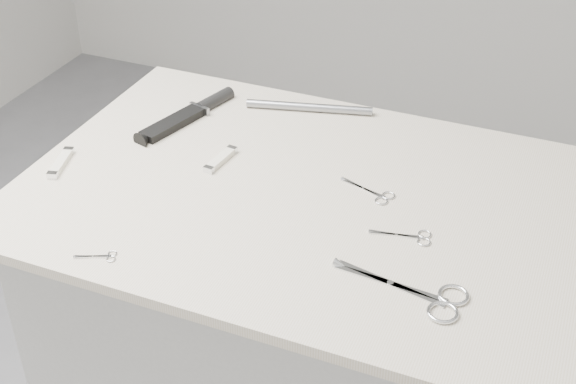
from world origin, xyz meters
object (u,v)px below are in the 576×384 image
at_px(embroidery_scissors_b, 375,194).
at_px(metal_rail, 309,107).
at_px(embroidery_scissors_a, 411,237).
at_px(pocket_knife_b, 221,159).
at_px(pocket_knife_a, 61,162).
at_px(plinth, 300,376).
at_px(large_shears, 427,296).
at_px(tiny_scissors, 102,256).
at_px(sheathed_knife, 192,112).

distance_m(embroidery_scissors_b, metal_rail, 0.33).
bearing_deg(embroidery_scissors_a, pocket_knife_b, 156.01).
bearing_deg(pocket_knife_a, plinth, -94.34).
height_order(plinth, large_shears, large_shears).
relative_size(embroidery_scissors_a, embroidery_scissors_b, 0.97).
height_order(embroidery_scissors_b, tiny_scissors, same).
distance_m(large_shears, sheathed_knife, 0.69).
bearing_deg(tiny_scissors, pocket_knife_a, 113.45).
bearing_deg(embroidery_scissors_a, plinth, 154.36).
height_order(plinth, pocket_knife_a, pocket_knife_a).
distance_m(tiny_scissors, metal_rail, 0.59).
distance_m(embroidery_scissors_a, sheathed_knife, 0.57).
bearing_deg(tiny_scissors, embroidery_scissors_a, 4.30).
relative_size(plinth, large_shears, 4.26).
xyz_separation_m(embroidery_scissors_a, pocket_knife_a, (-0.66, -0.03, 0.00)).
distance_m(embroidery_scissors_a, pocket_knife_b, 0.40).
bearing_deg(embroidery_scissors_b, plinth, -142.76).
relative_size(pocket_knife_a, metal_rail, 0.38).
relative_size(large_shears, sheathed_knife, 0.85).
xyz_separation_m(plinth, embroidery_scissors_a, (0.21, -0.06, 0.47)).
xyz_separation_m(embroidery_scissors_a, pocket_knife_b, (-0.39, 0.09, 0.00)).
distance_m(sheathed_knife, pocket_knife_b, 0.19).
relative_size(tiny_scissors, sheathed_knife, 0.27).
xyz_separation_m(pocket_knife_a, metal_rail, (0.35, 0.37, 0.00)).
xyz_separation_m(embroidery_scissors_a, metal_rail, (-0.31, 0.34, 0.01)).
xyz_separation_m(embroidery_scissors_b, metal_rail, (-0.22, 0.24, 0.01)).
relative_size(sheathed_knife, pocket_knife_b, 2.65).
relative_size(embroidery_scissors_b, pocket_knife_a, 1.06).
distance_m(tiny_scissors, pocket_knife_b, 0.33).
bearing_deg(pocket_knife_a, sheathed_knife, -43.45).
bearing_deg(pocket_knife_a, pocket_knife_b, -80.96).
bearing_deg(tiny_scissors, metal_rail, 53.29).
height_order(large_shears, embroidery_scissors_b, large_shears).
relative_size(plinth, metal_rail, 3.42).
bearing_deg(pocket_knife_b, large_shears, -110.06).
bearing_deg(tiny_scissors, pocket_knife_b, 57.59).
bearing_deg(embroidery_scissors_a, tiny_scissors, -162.68).
height_order(plinth, embroidery_scissors_b, embroidery_scissors_b).
height_order(plinth, embroidery_scissors_a, embroidery_scissors_a).
bearing_deg(metal_rail, embroidery_scissors_b, -47.94).
distance_m(plinth, embroidery_scissors_b, 0.49).
bearing_deg(large_shears, embroidery_scissors_b, 131.68).
bearing_deg(sheathed_knife, embroidery_scissors_a, -97.39).
xyz_separation_m(sheathed_knife, pocket_knife_a, (-0.14, -0.26, -0.00)).
xyz_separation_m(embroidery_scissors_b, sheathed_knife, (-0.43, 0.13, 0.01)).
distance_m(pocket_knife_a, metal_rail, 0.51).
height_order(embroidery_scissors_b, metal_rail, metal_rail).
relative_size(plinth, tiny_scissors, 13.57).
bearing_deg(pocket_knife_b, embroidery_scissors_b, -82.44).
xyz_separation_m(embroidery_scissors_a, tiny_scissors, (-0.44, -0.24, -0.00)).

